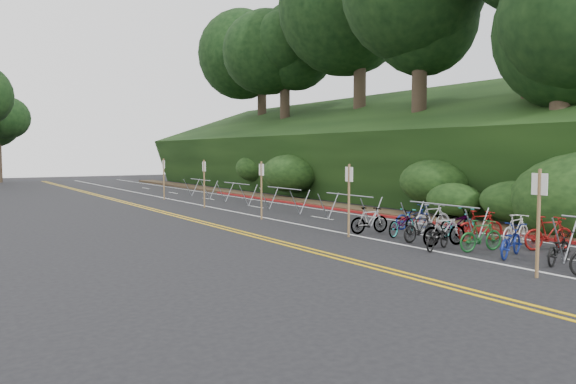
% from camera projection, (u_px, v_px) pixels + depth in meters
% --- Properties ---
extents(ground, '(120.00, 120.00, 0.00)m').
position_uv_depth(ground, '(450.00, 263.00, 14.68)').
color(ground, black).
rests_on(ground, ground).
extents(road_markings, '(7.47, 80.00, 0.01)m').
position_uv_depth(road_markings, '(273.00, 221.00, 23.52)').
color(road_markings, gold).
rests_on(road_markings, ground).
extents(red_curb, '(0.25, 28.00, 0.10)m').
position_uv_depth(red_curb, '(341.00, 210.00, 27.83)').
color(red_curb, maroon).
rests_on(red_curb, ground).
extents(embankment, '(14.30, 48.14, 9.11)m').
position_uv_depth(embankment, '(362.00, 157.00, 37.46)').
color(embankment, black).
rests_on(embankment, ground).
extents(tree_cluster, '(31.67, 53.39, 16.99)m').
position_uv_depth(tree_cluster, '(298.00, 37.00, 37.69)').
color(tree_cluster, '#2D2319').
rests_on(tree_cluster, ground).
extents(bike_racks_rest, '(1.14, 23.00, 1.17)m').
position_uv_depth(bike_racks_rest, '(284.00, 194.00, 27.17)').
color(bike_racks_rest, gray).
rests_on(bike_racks_rest, ground).
extents(signpost_near, '(0.08, 0.40, 2.52)m').
position_uv_depth(signpost_near, '(539.00, 216.00, 12.87)').
color(signpost_near, brown).
rests_on(signpost_near, ground).
extents(signposts_rest, '(0.08, 18.40, 2.50)m').
position_uv_depth(signposts_rest, '(230.00, 183.00, 26.68)').
color(signposts_rest, brown).
rests_on(signposts_rest, ground).
extents(bike_front, '(0.97, 1.56, 0.77)m').
position_uv_depth(bike_front, '(437.00, 237.00, 16.63)').
color(bike_front, black).
rests_on(bike_front, ground).
extents(bike_valet, '(3.17, 10.07, 1.07)m').
position_uv_depth(bike_valet, '(484.00, 230.00, 17.40)').
color(bike_valet, black).
rests_on(bike_valet, ground).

